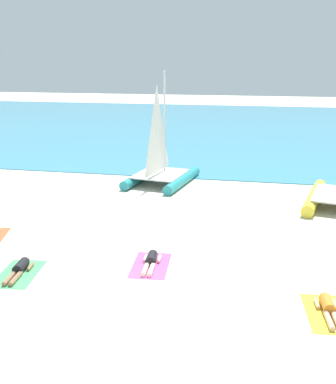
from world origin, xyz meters
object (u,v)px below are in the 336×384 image
Objects in this scene: towel_center_left at (19,274)px; towel_rightmost at (328,314)px; sunbather_center_left at (19,269)px; sunbather_rightmost at (328,308)px; sailboat_teal at (161,168)px; towel_center_right at (151,265)px; sunbather_center_right at (151,261)px.

towel_center_left is 8.68m from towel_rightmost.
sunbather_center_left is 0.83× the size of towel_rightmost.
sunbather_center_left and sunbather_rightmost have the same top height.
sunbather_rightmost is (-0.01, 0.07, 0.13)m from towel_rightmost.
sunbather_rightmost is (8.67, -0.41, 0.13)m from towel_center_left.
towel_rightmost is at bearing -90.00° from sunbather_rightmost.
sunbather_rightmost is at bearing 95.28° from towel_rightmost.
sunbather_center_left reaches higher than towel_center_left.
sailboat_teal is 2.92× the size of towel_rightmost.
towel_center_left and towel_center_right have the same top height.
towel_center_right is at bearing 155.31° from sunbather_rightmost.
towel_rightmost is 1.21× the size of sunbather_rightmost.
towel_center_left is 8.68m from sunbather_rightmost.
sunbather_center_left is 8.69m from sunbather_rightmost.
towel_center_left is 3.91m from towel_center_right.
sunbather_center_right is 0.82× the size of towel_rightmost.
sunbather_center_left is 8.70m from towel_rightmost.
towel_center_left is 3.93m from sunbather_center_right.
sailboat_teal is 9.68m from sunbather_center_right.
sunbather_center_left is (-1.87, -10.84, -0.70)m from sailboat_teal.
towel_rightmost is at bearing -25.62° from sunbather_center_right.
sunbather_center_right is at bearing 21.15° from towel_center_left.
sunbather_center_left is at bearing 97.28° from towel_center_left.
sailboat_teal is 2.92× the size of towel_center_right.
sunbather_center_right is (-0.01, 0.07, 0.13)m from towel_center_right.
towel_rightmost is at bearing -10.86° from sunbather_center_left.
sunbather_center_right and sunbather_rightmost have the same top height.
sunbather_center_right is (3.67, 1.35, 0.00)m from sunbather_center_left.
towel_center_left is 1.00× the size of towel_rightmost.
towel_center_right is at bearing -90.00° from sunbather_center_right.
towel_rightmost is at bearing -49.76° from sailboat_teal.
towel_center_left is at bearing 176.85° from towel_rightmost.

